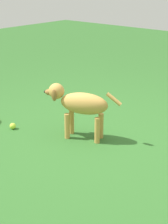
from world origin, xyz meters
TOP-DOWN VIEW (x-y plane):
  - ground at (0.00, 0.00)m, footprint 14.00×14.00m
  - dog at (-0.04, 0.15)m, footprint 0.37×0.76m
  - tennis_ball_0 at (-0.35, 0.82)m, footprint 0.07×0.07m

SIDE VIEW (x-z plane):
  - ground at x=0.00m, z-range 0.00..0.00m
  - tennis_ball_0 at x=-0.35m, z-range 0.00..0.07m
  - dog at x=-0.04m, z-range 0.09..0.63m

